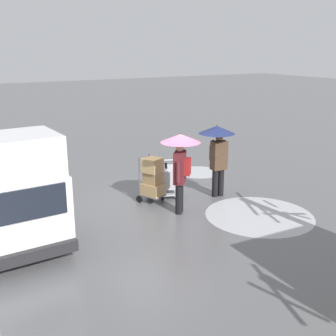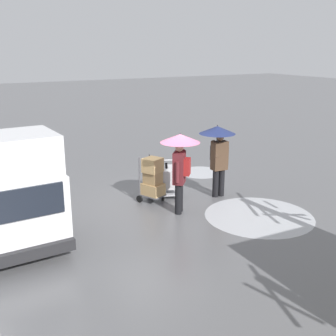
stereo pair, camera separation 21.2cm
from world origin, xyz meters
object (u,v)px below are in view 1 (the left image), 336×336
at_px(hand_dolly_boxes, 152,178).
at_px(pedestrian_black_side, 180,155).
at_px(shopping_cart_vendor, 169,178).
at_px(pedestrian_pink_side, 218,144).

relative_size(hand_dolly_boxes, pedestrian_black_side, 0.61).
xyz_separation_m(shopping_cart_vendor, pedestrian_black_side, (0.34, 1.19, 1.00)).
relative_size(hand_dolly_boxes, pedestrian_pink_side, 0.61).
height_order(shopping_cart_vendor, pedestrian_pink_side, pedestrian_pink_side).
height_order(hand_dolly_boxes, pedestrian_black_side, pedestrian_black_side).
relative_size(pedestrian_pink_side, pedestrian_black_side, 1.00).
bearing_deg(shopping_cart_vendor, hand_dolly_boxes, 16.82).
bearing_deg(pedestrian_pink_side, hand_dolly_boxes, -14.37).
height_order(pedestrian_pink_side, pedestrian_black_side, same).
xyz_separation_m(pedestrian_pink_side, pedestrian_black_side, (1.57, 0.52, 0.00)).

